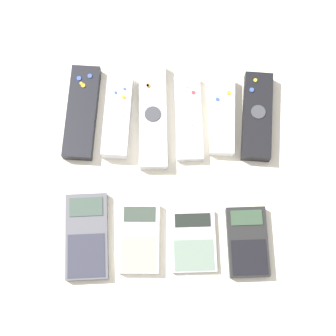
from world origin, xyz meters
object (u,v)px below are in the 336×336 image
object	(u,v)px
remote_4	(222,116)
calculator_0	(87,236)
remote_0	(82,112)
remote_3	(188,118)
remote_5	(257,116)
remote_2	(153,116)
calculator_3	(248,242)
calculator_1	(139,238)
calculator_2	(193,241)
remote_1	(118,116)

from	to	relation	value
remote_4	calculator_0	distance (m)	0.34
remote_0	remote_3	world-z (taller)	remote_0
remote_5	calculator_0	world-z (taller)	remote_5
remote_2	calculator_3	distance (m)	0.30
calculator_0	calculator_1	bearing A→B (deg)	-4.72
calculator_2	calculator_0	bearing A→B (deg)	175.80
remote_5	calculator_3	distance (m)	0.24
remote_0	calculator_3	bearing A→B (deg)	-35.33
remote_2	calculator_1	world-z (taller)	remote_2
remote_1	calculator_3	world-z (taller)	remote_1
remote_0	remote_3	distance (m)	0.21
remote_4	calculator_0	world-z (taller)	remote_4
remote_0	calculator_3	distance (m)	0.40
remote_1	calculator_0	bearing A→B (deg)	-99.12
remote_4	calculator_1	xyz separation A→B (m)	(-0.15, -0.24, -0.00)
calculator_1	remote_1	bearing A→B (deg)	101.14
calculator_3	remote_5	bearing A→B (deg)	81.63
remote_1	remote_5	xyz separation A→B (m)	(0.27, 0.01, -0.00)
remote_1	calculator_3	distance (m)	0.34
calculator_0	remote_3	bearing A→B (deg)	48.16
remote_2	remote_5	distance (m)	0.20
calculator_0	calculator_1	xyz separation A→B (m)	(0.10, -0.00, 0.00)
remote_4	remote_5	size ratio (longest dim) A/B	0.89
remote_1	remote_3	bearing A→B (deg)	1.70
remote_2	remote_4	distance (m)	0.13
calculator_1	remote_2	bearing A→B (deg)	84.79
remote_4	calculator_0	size ratio (longest dim) A/B	0.98
calculator_1	calculator_3	distance (m)	0.20
remote_1	remote_5	bearing A→B (deg)	3.10
remote_5	remote_0	bearing A→B (deg)	-177.12
remote_3	calculator_0	distance (m)	0.30
remote_0	remote_3	xyz separation A→B (m)	(0.21, -0.01, -0.00)
remote_3	calculator_1	bearing A→B (deg)	-113.43
remote_4	calculator_0	xyz separation A→B (m)	(-0.25, -0.24, -0.00)
remote_1	remote_0	bearing A→B (deg)	176.32
calculator_0	calculator_2	distance (m)	0.19
remote_3	calculator_3	bearing A→B (deg)	-68.23
remote_1	remote_3	distance (m)	0.14
remote_2	remote_4	xyz separation A→B (m)	(0.13, 0.00, -0.00)
remote_3	calculator_1	size ratio (longest dim) A/B	1.34
remote_0	calculator_2	size ratio (longest dim) A/B	1.63
remote_5	calculator_0	distance (m)	0.40
remote_3	remote_5	distance (m)	0.13
remote_1	calculator_0	distance (m)	0.24
calculator_2	remote_5	bearing A→B (deg)	60.73
remote_1	remote_2	size ratio (longest dim) A/B	0.79
calculator_1	remote_3	bearing A→B (deg)	68.85
remote_4	calculator_2	size ratio (longest dim) A/B	1.36
remote_2	remote_3	bearing A→B (deg)	-5.01
remote_5	calculator_1	bearing A→B (deg)	-129.17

